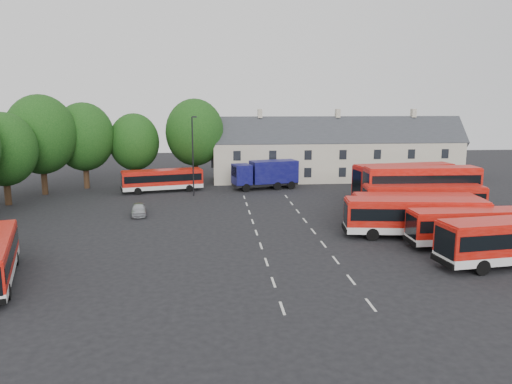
# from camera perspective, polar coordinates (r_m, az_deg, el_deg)

# --- Properties ---
(ground) EXTENTS (140.00, 140.00, 0.00)m
(ground) POSITION_cam_1_polar(r_m,az_deg,el_deg) (41.35, 0.29, -5.38)
(ground) COLOR black
(ground) RESTS_ON ground
(lane_markings) EXTENTS (5.15, 33.80, 0.01)m
(lane_markings) POSITION_cam_1_polar(r_m,az_deg,el_deg) (43.56, 3.33, -4.57)
(lane_markings) COLOR beige
(lane_markings) RESTS_ON ground
(treeline) EXTENTS (29.92, 32.59, 12.01)m
(treeline) POSITION_cam_1_polar(r_m,az_deg,el_deg) (61.55, -21.21, 5.46)
(treeline) COLOR black
(treeline) RESTS_ON ground
(terrace_houses) EXTENTS (35.70, 7.13, 10.06)m
(terrace_houses) POSITION_cam_1_polar(r_m,az_deg,el_deg) (72.21, 9.19, 4.42)
(terrace_houses) COLOR beige
(terrace_houses) RESTS_ON ground
(bus_row_b) EXTENTS (10.58, 2.49, 2.99)m
(bus_row_b) POSITION_cam_1_polar(r_m,az_deg,el_deg) (42.29, 23.92, -3.43)
(bus_row_b) COLOR silver
(bus_row_b) RESTS_ON ground
(bus_row_c) EXTENTS (11.77, 4.12, 3.26)m
(bus_row_c) POSITION_cam_1_polar(r_m,az_deg,el_deg) (43.42, 17.76, -2.46)
(bus_row_c) COLOR silver
(bus_row_c) RESTS_ON ground
(bus_row_d) EXTENTS (10.95, 3.64, 3.04)m
(bus_row_d) POSITION_cam_1_polar(r_m,az_deg,el_deg) (46.77, 17.63, -1.71)
(bus_row_d) COLOR silver
(bus_row_d) RESTS_ON ground
(bus_row_e) EXTENTS (11.59, 3.73, 3.22)m
(bus_row_e) POSITION_cam_1_polar(r_m,az_deg,el_deg) (50.92, 18.59, -0.68)
(bus_row_e) COLOR silver
(bus_row_e) RESTS_ON ground
(bus_dd_south) EXTENTS (11.50, 2.89, 4.69)m
(bus_dd_south) POSITION_cam_1_polar(r_m,az_deg,el_deg) (53.08, 18.35, 0.58)
(bus_dd_south) COLOR silver
(bus_dd_south) RESTS_ON ground
(bus_dd_north) EXTENTS (11.22, 4.00, 4.50)m
(bus_dd_north) POSITION_cam_1_polar(r_m,az_deg,el_deg) (56.35, 16.50, 1.12)
(bus_dd_north) COLOR silver
(bus_dd_north) RESTS_ON ground
(bus_north) EXTENTS (10.09, 4.54, 2.78)m
(bus_north) POSITION_cam_1_polar(r_m,az_deg,el_deg) (63.10, -10.65, 1.51)
(bus_north) COLOR silver
(bus_north) RESTS_ON ground
(box_truck) EXTENTS (8.69, 4.49, 3.64)m
(box_truck) POSITION_cam_1_polar(r_m,az_deg,el_deg) (64.00, 1.15, 2.15)
(box_truck) COLOR black
(box_truck) RESTS_ON ground
(silver_car) EXTENTS (1.96, 3.84, 1.25)m
(silver_car) POSITION_cam_1_polar(r_m,az_deg,el_deg) (50.84, -13.26, -1.93)
(silver_car) COLOR #B5B8BE
(silver_car) RESTS_ON ground
(lamppost) EXTENTS (0.65, 0.28, 9.45)m
(lamppost) POSITION_cam_1_polar(r_m,az_deg,el_deg) (59.33, -7.21, 4.34)
(lamppost) COLOR black
(lamppost) RESTS_ON ground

